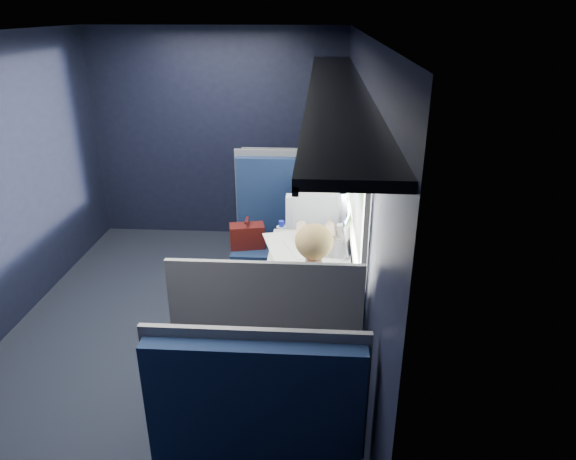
# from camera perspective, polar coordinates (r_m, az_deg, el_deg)

# --- Properties ---
(ground) EXTENTS (2.80, 4.20, 0.01)m
(ground) POSITION_cam_1_polar(r_m,az_deg,el_deg) (4.39, -12.03, -11.21)
(ground) COLOR black
(room_shell) EXTENTS (3.00, 4.40, 2.40)m
(room_shell) POSITION_cam_1_polar(r_m,az_deg,el_deg) (3.76, -13.57, 7.73)
(room_shell) COLOR black
(room_shell) RESTS_ON ground
(table) EXTENTS (0.62, 1.00, 0.74)m
(table) POSITION_cam_1_polar(r_m,az_deg,el_deg) (3.90, 1.95, -3.92)
(table) COLOR #54565E
(table) RESTS_ON ground
(seat_bay_near) EXTENTS (1.06, 0.62, 1.26)m
(seat_bay_near) POSITION_cam_1_polar(r_m,az_deg,el_deg) (4.80, -0.09, -1.68)
(seat_bay_near) COLOR #0B1633
(seat_bay_near) RESTS_ON ground
(seat_bay_far) EXTENTS (1.04, 0.62, 1.26)m
(seat_bay_far) POSITION_cam_1_polar(r_m,az_deg,el_deg) (3.31, -1.88, -14.67)
(seat_bay_far) COLOR #0B1633
(seat_bay_far) RESTS_ON ground
(seat_row_front) EXTENTS (1.04, 0.51, 1.16)m
(seat_row_front) POSITION_cam_1_polar(r_m,az_deg,el_deg) (5.65, 0.64, 2.20)
(seat_row_front) COLOR #0B1633
(seat_row_front) RESTS_ON ground
(man) EXTENTS (0.53, 0.56, 1.32)m
(man) POSITION_cam_1_polar(r_m,az_deg,el_deg) (4.51, 3.09, 0.76)
(man) COLOR black
(man) RESTS_ON ground
(woman) EXTENTS (0.53, 0.56, 1.32)m
(woman) POSITION_cam_1_polar(r_m,az_deg,el_deg) (3.25, 2.77, -8.65)
(woman) COLOR black
(woman) RESTS_ON ground
(papers) EXTENTS (0.71, 0.87, 0.01)m
(papers) POSITION_cam_1_polar(r_m,az_deg,el_deg) (3.95, 1.77, -2.23)
(papers) COLOR white
(papers) RESTS_ON table
(laptop) EXTENTS (0.32, 0.38, 0.25)m
(laptop) POSITION_cam_1_polar(r_m,az_deg,el_deg) (3.94, 5.83, -1.35)
(laptop) COLOR silver
(laptop) RESTS_ON table
(bottle_small) EXTENTS (0.06, 0.06, 0.20)m
(bottle_small) POSITION_cam_1_polar(r_m,az_deg,el_deg) (4.04, 6.30, -0.47)
(bottle_small) COLOR silver
(bottle_small) RESTS_ON table
(cup) EXTENTS (0.07, 0.07, 0.09)m
(cup) POSITION_cam_1_polar(r_m,az_deg,el_deg) (4.22, 5.89, 0.02)
(cup) COLOR white
(cup) RESTS_ON table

